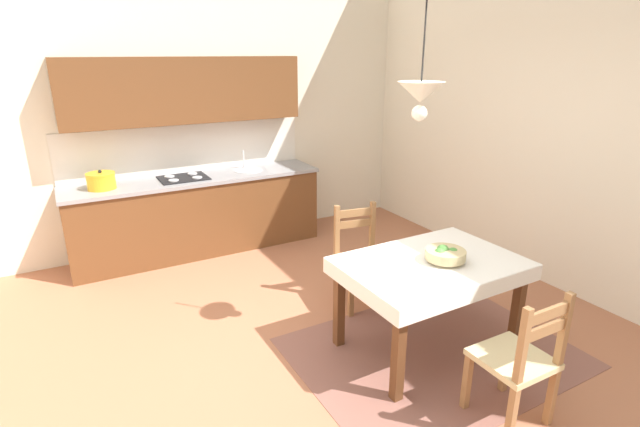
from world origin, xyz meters
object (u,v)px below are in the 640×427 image
dining_chair_camera_side (518,361)px  fruit_bowl (445,254)px  pendant_lamp (421,94)px  dining_table (430,276)px  kitchen_cabinetry (195,180)px  dining_chair_kitchen_side (360,259)px

dining_chair_camera_side → fruit_bowl: 0.92m
fruit_bowl → pendant_lamp: pendant_lamp is taller
dining_table → kitchen_cabinetry: bearing=109.4°
kitchen_cabinetry → dining_chair_camera_side: kitchen_cabinetry is taller
fruit_bowl → pendant_lamp: (-0.21, 0.16, 1.17)m
fruit_bowl → pendant_lamp: bearing=142.7°
kitchen_cabinetry → fruit_bowl: kitchen_cabinetry is taller
dining_table → dining_chair_camera_side: (-0.05, -0.89, -0.18)m
dining_chair_camera_side → pendant_lamp: size_ratio=1.16×
dining_chair_kitchen_side → fruit_bowl: bearing=-82.1°
kitchen_cabinetry → dining_chair_kitchen_side: 2.24m
dining_chair_kitchen_side → fruit_bowl: (0.13, -0.93, 0.37)m
fruit_bowl → pendant_lamp: 1.20m
dining_chair_camera_side → pendant_lamp: pendant_lamp is taller
pendant_lamp → dining_chair_kitchen_side: bearing=84.4°
kitchen_cabinetry → dining_chair_kitchen_side: bearing=-64.3°
kitchen_cabinetry → pendant_lamp: bearing=-72.3°
pendant_lamp → kitchen_cabinetry: bearing=107.7°
dining_chair_kitchen_side → dining_table: bearing=-86.7°
dining_chair_kitchen_side → pendant_lamp: 1.72m
dining_chair_camera_side → dining_chair_kitchen_side: size_ratio=1.00×
dining_table → fruit_bowl: size_ratio=4.53×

